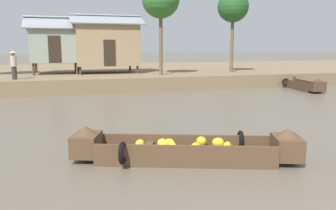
{
  "coord_description": "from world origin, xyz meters",
  "views": [
    {
      "loc": [
        -3.14,
        -1.81,
        2.73
      ],
      "look_at": [
        -0.11,
        8.02,
        1.0
      ],
      "focal_mm": 36.79,
      "sensor_mm": 36.0,
      "label": 1
    }
  ],
  "objects_px": {
    "banana_boat": "(185,149)",
    "stilt_house_mid_left": "(106,44)",
    "fishing_skiff_distant": "(301,84)",
    "palm_tree_mid": "(233,7)",
    "vendor_person": "(14,63)",
    "stilt_house_left": "(55,44)",
    "palm_tree_near": "(161,0)"
  },
  "relations": [
    {
      "from": "stilt_house_mid_left",
      "to": "banana_boat",
      "type": "bearing_deg",
      "value": -91.38
    },
    {
      "from": "palm_tree_near",
      "to": "palm_tree_mid",
      "type": "xyz_separation_m",
      "value": [
        5.81,
        0.97,
        -0.19
      ]
    },
    {
      "from": "palm_tree_near",
      "to": "vendor_person",
      "type": "height_order",
      "value": "palm_tree_near"
    },
    {
      "from": "banana_boat",
      "to": "stilt_house_mid_left",
      "type": "distance_m",
      "value": 18.15
    },
    {
      "from": "vendor_person",
      "to": "palm_tree_near",
      "type": "bearing_deg",
      "value": 5.45
    },
    {
      "from": "palm_tree_near",
      "to": "palm_tree_mid",
      "type": "height_order",
      "value": "palm_tree_near"
    },
    {
      "from": "banana_boat",
      "to": "vendor_person",
      "type": "bearing_deg",
      "value": 110.87
    },
    {
      "from": "stilt_house_left",
      "to": "palm_tree_near",
      "type": "xyz_separation_m",
      "value": [
        6.83,
        -3.21,
        2.84
      ]
    },
    {
      "from": "fishing_skiff_distant",
      "to": "stilt_house_left",
      "type": "height_order",
      "value": "stilt_house_left"
    },
    {
      "from": "palm_tree_near",
      "to": "vendor_person",
      "type": "bearing_deg",
      "value": -174.55
    },
    {
      "from": "palm_tree_near",
      "to": "vendor_person",
      "type": "relative_size",
      "value": 3.75
    },
    {
      "from": "banana_boat",
      "to": "palm_tree_near",
      "type": "relative_size",
      "value": 0.87
    },
    {
      "from": "stilt_house_mid_left",
      "to": "palm_tree_mid",
      "type": "height_order",
      "value": "palm_tree_mid"
    },
    {
      "from": "fishing_skiff_distant",
      "to": "palm_tree_mid",
      "type": "relative_size",
      "value": 0.76
    },
    {
      "from": "banana_boat",
      "to": "palm_tree_near",
      "type": "bearing_deg",
      "value": 76.16
    },
    {
      "from": "fishing_skiff_distant",
      "to": "palm_tree_near",
      "type": "distance_m",
      "value": 10.76
    },
    {
      "from": "stilt_house_left",
      "to": "palm_tree_mid",
      "type": "bearing_deg",
      "value": -10.02
    },
    {
      "from": "palm_tree_near",
      "to": "vendor_person",
      "type": "xyz_separation_m",
      "value": [
        -9.08,
        -0.87,
        -4.0
      ]
    },
    {
      "from": "fishing_skiff_distant",
      "to": "palm_tree_near",
      "type": "relative_size",
      "value": 0.73
    },
    {
      "from": "stilt_house_left",
      "to": "palm_tree_near",
      "type": "distance_m",
      "value": 8.06
    },
    {
      "from": "stilt_house_left",
      "to": "vendor_person",
      "type": "relative_size",
      "value": 2.39
    },
    {
      "from": "stilt_house_left",
      "to": "fishing_skiff_distant",
      "type": "bearing_deg",
      "value": -24.39
    },
    {
      "from": "stilt_house_mid_left",
      "to": "palm_tree_near",
      "type": "xyz_separation_m",
      "value": [
        3.26,
        -2.95,
        2.83
      ]
    },
    {
      "from": "fishing_skiff_distant",
      "to": "palm_tree_near",
      "type": "xyz_separation_m",
      "value": [
        -8.48,
        3.73,
        5.47
      ]
    },
    {
      "from": "stilt_house_left",
      "to": "stilt_house_mid_left",
      "type": "height_order",
      "value": "stilt_house_mid_left"
    },
    {
      "from": "palm_tree_near",
      "to": "fishing_skiff_distant",
      "type": "bearing_deg",
      "value": -23.77
    },
    {
      "from": "banana_boat",
      "to": "stilt_house_left",
      "type": "height_order",
      "value": "stilt_house_left"
    },
    {
      "from": "fishing_skiff_distant",
      "to": "banana_boat",
      "type": "bearing_deg",
      "value": -137.23
    },
    {
      "from": "fishing_skiff_distant",
      "to": "stilt_house_left",
      "type": "xyz_separation_m",
      "value": [
        -15.31,
        6.94,
        2.63
      ]
    },
    {
      "from": "fishing_skiff_distant",
      "to": "palm_tree_mid",
      "type": "height_order",
      "value": "palm_tree_mid"
    },
    {
      "from": "fishing_skiff_distant",
      "to": "vendor_person",
      "type": "relative_size",
      "value": 2.73
    },
    {
      "from": "fishing_skiff_distant",
      "to": "palm_tree_mid",
      "type": "distance_m",
      "value": 7.56
    }
  ]
}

